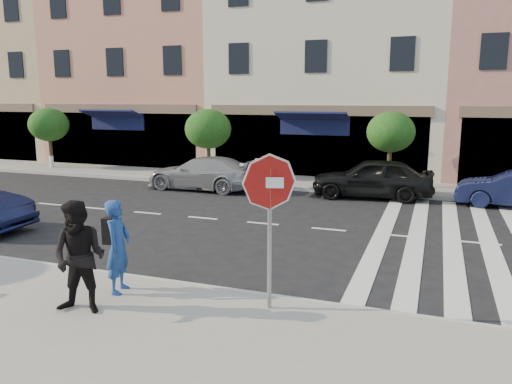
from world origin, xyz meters
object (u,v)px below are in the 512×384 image
Objects in this scene: walker at (80,257)px; photographer at (118,246)px; car_far_left at (202,173)px; stop_sign at (269,198)px; car_far_mid at (372,178)px.

photographer is at bearing 76.52° from walker.
photographer is at bearing 20.00° from car_far_left.
stop_sign is 12.43m from car_far_left.
walker is at bearing 165.87° from photographer.
walker is at bearing 18.30° from car_far_left.
stop_sign reaches higher than car_far_left.
car_far_mid is at bearing 65.16° from walker.
car_far_mid is at bearing 96.80° from car_far_left.
photographer is 0.39× the size of car_far_mid.
car_far_mid is (3.19, 11.38, -0.27)m from photographer.
walker is (-2.91, -1.21, -0.97)m from stop_sign.
stop_sign is 3.06m from photographer.
photographer is at bearing -21.53° from car_far_mid.
car_far_mid reaches higher than car_far_left.
photographer is 0.38× the size of car_far_left.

